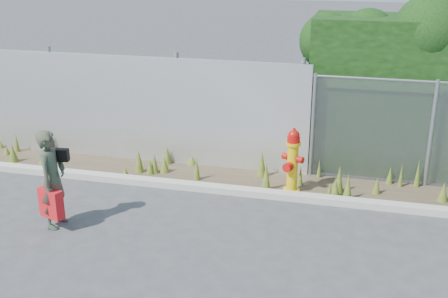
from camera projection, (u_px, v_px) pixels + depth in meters
ground at (221, 242)px, 8.58m from camera, size 80.00×80.00×0.00m
curb at (245, 192)px, 10.20m from camera, size 16.00×0.22×0.12m
weed_strip at (237, 173)px, 10.82m from camera, size 16.00×1.26×0.55m
corrugated_fence at (105, 107)px, 11.68m from camera, size 8.50×0.21×2.30m
fire_hydrant at (293, 162)px, 10.10m from camera, size 0.41×0.37×1.24m
woman at (53, 179)px, 8.85m from camera, size 0.42×0.61×1.61m
red_tote_bag at (51, 203)px, 8.83m from camera, size 0.43×0.16×0.56m
black_shoulder_bag at (60, 155)px, 8.84m from camera, size 0.27×0.11×0.20m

